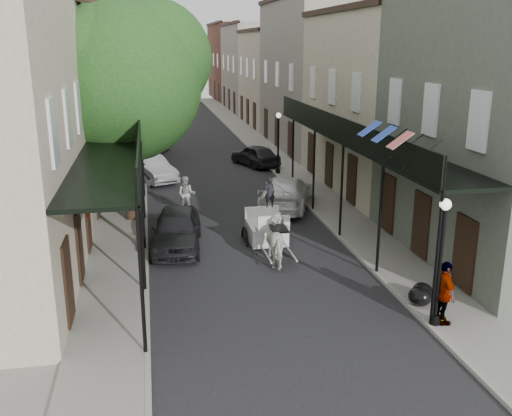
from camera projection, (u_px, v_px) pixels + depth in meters
name	position (u px, v px, depth m)	size (l,w,h in m)	color
ground	(278.00, 309.00, 17.44)	(140.00, 140.00, 0.00)	gray
road	(208.00, 171.00, 36.31)	(8.00, 90.00, 0.01)	black
sidewalk_left	(128.00, 173.00, 35.40)	(2.20, 90.00, 0.12)	gray
sidewalk_right	(285.00, 167.00, 37.19)	(2.20, 90.00, 0.12)	gray
building_row_left	(78.00, 79.00, 42.75)	(5.00, 80.00, 10.50)	beige
building_row_right	(300.00, 77.00, 45.83)	(5.00, 80.00, 10.50)	gray
gallery_left	(119.00, 145.00, 22.04)	(2.20, 18.05, 4.88)	black
gallery_right	(354.00, 137.00, 23.76)	(2.20, 18.05, 4.88)	black
tree_near	(132.00, 76.00, 24.49)	(7.31, 6.80, 9.63)	#382619
tree_far	(136.00, 74.00, 37.87)	(6.45, 6.00, 8.61)	#382619
lamppost_right_near	(440.00, 261.00, 15.72)	(0.32, 0.32, 3.71)	black
lamppost_left	(140.00, 200.00, 21.80)	(0.32, 0.32, 3.71)	black
lamppost_right_far	(278.00, 142.00, 34.59)	(0.32, 0.32, 3.71)	black
horse	(279.00, 241.00, 20.89)	(0.92, 2.02, 1.71)	silver
carriage	(264.00, 214.00, 23.33)	(1.80, 2.53, 2.86)	black
pedestrian_walking	(186.00, 195.00, 27.18)	(0.86, 0.67, 1.77)	#A1A098
pedestrian_sidewalk_left	(140.00, 176.00, 30.41)	(1.12, 0.64, 1.74)	gray
pedestrian_sidewalk_right	(444.00, 293.00, 16.03)	(1.10, 0.46, 1.88)	gray
car_left_near	(177.00, 229.00, 22.46)	(1.84, 4.58, 1.56)	black
car_left_mid	(151.00, 169.00, 33.47)	(1.58, 4.52, 1.49)	gray
car_left_far	(150.00, 146.00, 41.73)	(2.00, 4.35, 1.21)	black
car_right_near	(286.00, 193.00, 27.96)	(2.19, 5.39, 1.56)	white
car_right_far	(255.00, 155.00, 37.61)	(1.70, 4.22, 1.44)	black
trash_bags	(421.00, 294.00, 17.53)	(0.97, 1.12, 0.61)	black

